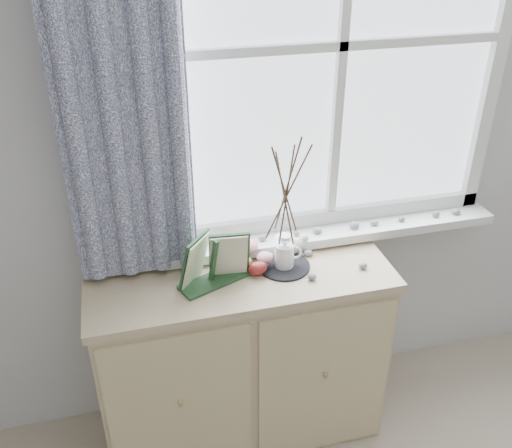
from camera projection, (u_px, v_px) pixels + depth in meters
name	position (u px, v px, depth m)	size (l,w,h in m)	color
sideboard	(242.00, 356.00, 2.43)	(1.20, 0.45, 0.85)	#C6AD8B
botanical_book	(214.00, 263.00, 2.10)	(0.31, 0.13, 0.22)	#214525
toadstool_cluster	(251.00, 249.00, 2.27)	(0.14, 0.15, 0.09)	silver
wooden_eggs	(244.00, 261.00, 2.25)	(0.14, 0.18, 0.08)	tan
songbird_figurine	(294.00, 245.00, 2.34)	(0.14, 0.07, 0.08)	silver
crocheted_doily	(284.00, 266.00, 2.27)	(0.21, 0.21, 0.01)	black
twig_pitcher	(286.00, 191.00, 2.10)	(0.28, 0.28, 0.59)	white
sideboard_pebbles	(315.00, 262.00, 2.28)	(0.34, 0.23, 0.02)	gray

